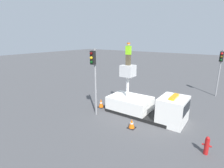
{
  "coord_description": "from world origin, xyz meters",
  "views": [
    {
      "loc": [
        5.7,
        -12.0,
        6.01
      ],
      "look_at": [
        -1.99,
        -1.05,
        2.44
      ],
      "focal_mm": 28.0,
      "sensor_mm": 36.0,
      "label": 1
    }
  ],
  "objects_px": {
    "bucket_truck": "(146,106)",
    "traffic_cone_curbside": "(132,124)",
    "worker": "(128,54)",
    "fire_hydrant": "(207,146)",
    "traffic_cone_rear": "(101,103)",
    "traffic_light_pole": "(94,69)",
    "traffic_light_across": "(220,64)"
  },
  "relations": [
    {
      "from": "worker",
      "to": "traffic_cone_rear",
      "type": "bearing_deg",
      "value": -163.01
    },
    {
      "from": "traffic_light_pole",
      "to": "traffic_cone_rear",
      "type": "relative_size",
      "value": 6.85
    },
    {
      "from": "worker",
      "to": "traffic_light_across",
      "type": "relative_size",
      "value": 0.36
    },
    {
      "from": "traffic_light_pole",
      "to": "traffic_cone_rear",
      "type": "height_order",
      "value": "traffic_light_pole"
    },
    {
      "from": "traffic_light_across",
      "to": "traffic_cone_curbside",
      "type": "xyz_separation_m",
      "value": [
        -4.0,
        -10.94,
        -3.12
      ]
    },
    {
      "from": "traffic_light_across",
      "to": "fire_hydrant",
      "type": "bearing_deg",
      "value": -87.04
    },
    {
      "from": "traffic_cone_curbside",
      "to": "traffic_light_pole",
      "type": "bearing_deg",
      "value": 177.75
    },
    {
      "from": "traffic_light_pole",
      "to": "traffic_light_across",
      "type": "height_order",
      "value": "traffic_light_pole"
    },
    {
      "from": "bucket_truck",
      "to": "fire_hydrant",
      "type": "relative_size",
      "value": 5.95
    },
    {
      "from": "fire_hydrant",
      "to": "traffic_cone_curbside",
      "type": "xyz_separation_m",
      "value": [
        -4.58,
        0.18,
        -0.2
      ]
    },
    {
      "from": "fire_hydrant",
      "to": "traffic_cone_curbside",
      "type": "relative_size",
      "value": 1.59
    },
    {
      "from": "fire_hydrant",
      "to": "traffic_cone_rear",
      "type": "height_order",
      "value": "fire_hydrant"
    },
    {
      "from": "bucket_truck",
      "to": "traffic_cone_rear",
      "type": "height_order",
      "value": "bucket_truck"
    },
    {
      "from": "traffic_light_across",
      "to": "traffic_cone_rear",
      "type": "bearing_deg",
      "value": -130.94
    },
    {
      "from": "bucket_truck",
      "to": "traffic_cone_curbside",
      "type": "distance_m",
      "value": 2.44
    },
    {
      "from": "fire_hydrant",
      "to": "worker",
      "type": "bearing_deg",
      "value": 157.95
    },
    {
      "from": "traffic_cone_curbside",
      "to": "traffic_cone_rear",
      "type": "bearing_deg",
      "value": 157.18
    },
    {
      "from": "bucket_truck",
      "to": "worker",
      "type": "height_order",
      "value": "worker"
    },
    {
      "from": "traffic_light_across",
      "to": "traffic_cone_rear",
      "type": "distance_m",
      "value": 12.62
    },
    {
      "from": "worker",
      "to": "traffic_cone_curbside",
      "type": "relative_size",
      "value": 2.69
    },
    {
      "from": "traffic_light_across",
      "to": "worker",
      "type": "bearing_deg",
      "value": -123.94
    },
    {
      "from": "worker",
      "to": "traffic_light_across",
      "type": "height_order",
      "value": "worker"
    },
    {
      "from": "traffic_light_pole",
      "to": "traffic_cone_curbside",
      "type": "bearing_deg",
      "value": -2.25
    },
    {
      "from": "traffic_light_pole",
      "to": "fire_hydrant",
      "type": "relative_size",
      "value": 5.07
    },
    {
      "from": "worker",
      "to": "bucket_truck",
      "type": "bearing_deg",
      "value": 0.0
    },
    {
      "from": "worker",
      "to": "traffic_cone_curbside",
      "type": "bearing_deg",
      "value": -53.63
    },
    {
      "from": "traffic_light_across",
      "to": "traffic_cone_rear",
      "type": "height_order",
      "value": "traffic_light_across"
    },
    {
      "from": "fire_hydrant",
      "to": "traffic_cone_rear",
      "type": "distance_m",
      "value": 8.8
    },
    {
      "from": "traffic_light_pole",
      "to": "traffic_light_across",
      "type": "bearing_deg",
      "value": 55.6
    },
    {
      "from": "bucket_truck",
      "to": "traffic_light_pole",
      "type": "bearing_deg",
      "value": -145.77
    },
    {
      "from": "traffic_cone_curbside",
      "to": "fire_hydrant",
      "type": "bearing_deg",
      "value": -2.28
    },
    {
      "from": "traffic_cone_rear",
      "to": "traffic_light_across",
      "type": "bearing_deg",
      "value": 49.06
    }
  ]
}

